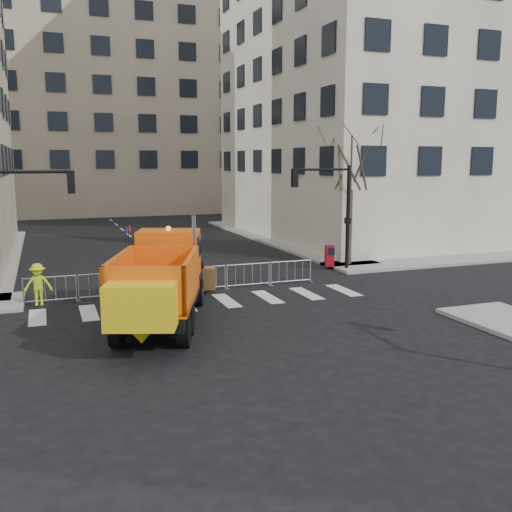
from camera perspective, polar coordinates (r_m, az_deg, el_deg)
name	(u,v)px	position (r m, az deg, el deg)	size (l,w,h in m)	color
ground	(258,342)	(18.06, 0.21, -8.61)	(120.00, 120.00, 0.00)	black
sidewalk_back	(192,285)	(25.90, -6.47, -2.93)	(64.00, 5.00, 0.15)	gray
building_right	(404,20)	(47.30, 14.63, 21.86)	(22.00, 22.00, 32.00)	#BAB39E
building_far	(94,104)	(68.63, -15.86, 14.44)	(30.00, 18.00, 24.00)	tan
traffic_light_right	(348,219)	(29.57, 9.16, 3.70)	(0.18, 0.18, 5.40)	black
crowd_barriers	(179,280)	(24.78, -7.66, -2.40)	(12.60, 0.60, 1.10)	#9EA0A5
street_tree	(350,197)	(30.70, 9.43, 5.87)	(3.00, 3.00, 7.50)	#382B21
plow_truck	(161,279)	(19.68, -9.48, -2.29)	(5.58, 9.81, 3.69)	black
cop_a	(190,273)	(24.19, -6.64, -1.70)	(0.69, 0.45, 1.90)	black
cop_b	(196,272)	(24.26, -6.01, -1.64)	(0.93, 0.72, 1.91)	black
cop_c	(160,277)	(23.95, -9.59, -2.13)	(0.99, 0.41, 1.69)	black
worker	(38,284)	(23.33, -20.96, -2.66)	(1.05, 0.60, 1.62)	#C8E71B
newspaper_box	(329,256)	(30.12, 7.35, 0.01)	(0.45, 0.40, 1.10)	maroon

